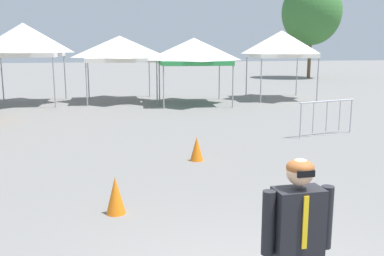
{
  "coord_description": "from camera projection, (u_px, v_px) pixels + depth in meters",
  "views": [
    {
      "loc": [
        -1.4,
        -3.76,
        2.7
      ],
      "look_at": [
        0.1,
        3.48,
        1.3
      ],
      "focal_mm": 40.65,
      "sensor_mm": 36.0,
      "label": 1
    }
  ],
  "objects": [
    {
      "name": "canopy_tent_far_left",
      "position": [
        281.0,
        44.0,
        21.92
      ],
      "size": [
        3.19,
        3.19,
        3.46
      ],
      "color": "#9E9EA3",
      "rests_on": "ground"
    },
    {
      "name": "canopy_tent_behind_right",
      "position": [
        194.0,
        51.0,
        20.12
      ],
      "size": [
        3.42,
        3.42,
        3.06
      ],
      "color": "#9E9EA3",
      "rests_on": "ground"
    },
    {
      "name": "person_foreground",
      "position": [
        297.0,
        242.0,
        3.75
      ],
      "size": [
        0.65,
        0.26,
        1.78
      ],
      "color": "#33384C",
      "rests_on": "ground"
    },
    {
      "name": "traffic_cone_lot_center",
      "position": [
        197.0,
        149.0,
        10.34
      ],
      "size": [
        0.32,
        0.32,
        0.58
      ],
      "primitive_type": "cone",
      "color": "orange",
      "rests_on": "ground"
    },
    {
      "name": "crowd_barrier_by_lift",
      "position": [
        327.0,
        111.0,
        13.19
      ],
      "size": [
        2.05,
        0.56,
        1.08
      ],
      "color": "#B7BABF",
      "rests_on": "ground"
    },
    {
      "name": "canopy_tent_far_right",
      "position": [
        24.0,
        40.0,
        20.03
      ],
      "size": [
        3.44,
        3.44,
        3.74
      ],
      "color": "#9E9EA3",
      "rests_on": "ground"
    },
    {
      "name": "traffic_cone_near_barrier",
      "position": [
        116.0,
        195.0,
        7.06
      ],
      "size": [
        0.32,
        0.32,
        0.62
      ],
      "primitive_type": "cone",
      "color": "orange",
      "rests_on": "ground"
    },
    {
      "name": "canopy_tent_left_of_center",
      "position": [
        120.0,
        49.0,
        21.1
      ],
      "size": [
        3.35,
        3.35,
        3.18
      ],
      "color": "#9E9EA3",
      "rests_on": "ground"
    },
    {
      "name": "tree_behind_tents_left",
      "position": [
        312.0,
        12.0,
        35.98
      ],
      "size": [
        4.9,
        4.9,
        8.12
      ],
      "color": "brown",
      "rests_on": "ground"
    }
  ]
}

